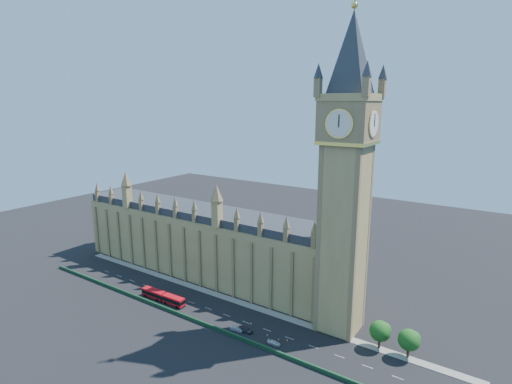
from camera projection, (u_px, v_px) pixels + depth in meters
The scene contains 15 objects.
ground at pixel (217, 312), 135.73m from camera, with size 400.00×400.00×0.00m, color black.
palace_westminster at pixel (203, 241), 164.15m from camera, with size 120.00×20.00×28.00m.
elizabeth_tower at pixel (347, 156), 114.63m from camera, with size 20.59×20.59×105.00m.
bridge_parapet at pixel (200, 322), 128.30m from camera, with size 160.00×0.60×1.20m, color #1E4C2D.
kerb_north at pixel (234, 300), 143.42m from camera, with size 160.00×3.00×0.16m, color gray.
tree_east_near at pixel (381, 331), 114.32m from camera, with size 6.00×6.00×8.50m.
tree_east_far at pixel (410, 340), 109.98m from camera, with size 6.00×6.00×8.50m.
red_bus at pixel (163, 297), 142.65m from camera, with size 19.02×3.38×3.22m.
car_grey at pixel (246, 329), 123.69m from camera, with size 1.88×4.68×1.59m, color #3D4045.
car_silver at pixel (236, 329), 124.23m from camera, with size 1.42×4.08×1.34m, color #9C9DA3.
car_white at pixel (274, 343), 117.12m from camera, with size 1.63×4.00×1.16m, color silver.
cone_a at pixel (267, 335), 121.53m from camera, with size 0.51×0.51×0.64m.
cone_b at pixel (251, 324), 127.94m from camera, with size 0.41×0.41×0.62m.
cone_c at pixel (278, 340), 119.13m from camera, with size 0.57×0.57×0.72m.
cone_d at pixel (287, 340), 118.81m from camera, with size 0.55×0.55×0.68m.
Camera 1 is at (79.71, -95.45, 69.28)m, focal length 28.00 mm.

